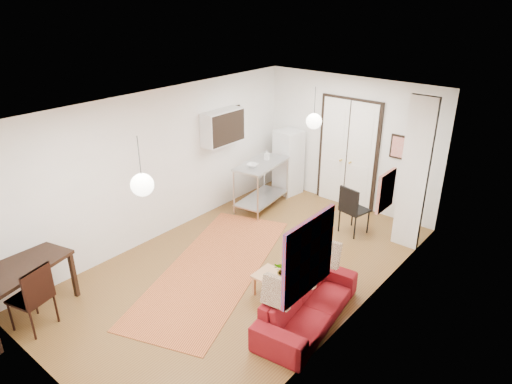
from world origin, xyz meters
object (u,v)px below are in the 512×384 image
Objects in this scene: fridge at (288,162)px; dining_table at (14,273)px; dining_chair_far at (36,289)px; coffee_table at (280,281)px; black_side_chair at (357,204)px; sofa at (308,304)px; kitchen_counter at (261,178)px; dining_chair_near at (36,289)px.

fridge reaches higher than dining_table.
dining_table is 1.62× the size of dining_chair_far.
fridge is at bearing 124.31° from coffee_table.
sofa is at bearing 116.78° from black_side_chair.
black_side_chair is (2.20, 0.36, -0.11)m from kitchen_counter.
kitchen_counter is at bearing 165.65° from dining_chair_near.
black_side_chair is at bearing 1.22° from kitchen_counter.
kitchen_counter reaches higher than coffee_table.
sofa is 1.32× the size of fridge.
coffee_table is 0.58× the size of kitchen_counter.
sofa is at bearing 115.90° from dining_chair_far.
kitchen_counter is 1.41× the size of dining_chair_far.
black_side_chair reaches higher than dining_table.
dining_chair_near is (-2.35, -2.70, 0.28)m from coffee_table.
dining_chair_far is (0.00, 0.00, 0.00)m from dining_chair_near.
dining_table is 0.44m from dining_chair_far.
dining_chair_near and dining_chair_far have the same top height.
dining_chair_far reaches higher than sofa.
dining_chair_far is (-2.35, -2.70, 0.28)m from coffee_table.
fridge is at bearing 86.65° from dining_table.
kitchen_counter is 5.15m from dining_chair_near.
kitchen_counter is 1.04m from fridge.
dining_chair_far is 1.02× the size of black_side_chair.
coffee_table is 0.50× the size of dining_table.
dining_chair_near is at bearing 122.34° from sofa.
fridge is at bearing -5.50° from black_side_chair.
fridge is 6.20m from dining_chair_far.
coffee_table is at bearing -47.69° from fridge.
dining_table is 1.62× the size of dining_chair_near.
kitchen_counter is at bearing 85.77° from dining_table.
dining_table is (-2.75, -2.81, 0.42)m from coffee_table.
dining_table is at bearing 119.99° from sofa.
fridge is (-2.38, 3.49, 0.45)m from coffee_table.
fridge is (-3.02, 3.65, 0.47)m from sofa.
sofa is 3.94m from dining_chair_far.
black_side_chair is (-0.80, 2.97, 0.30)m from sofa.
dining_chair_far is (0.01, -5.15, -0.11)m from kitchen_counter.
dining_chair_near is (0.03, -6.19, -0.17)m from fridge.
dining_table is (-3.39, -2.65, 0.45)m from sofa.
coffee_table is at bearing -54.04° from kitchen_counter.
kitchen_counter is 5.15m from dining_chair_far.
sofa is 2.42× the size of coffee_table.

